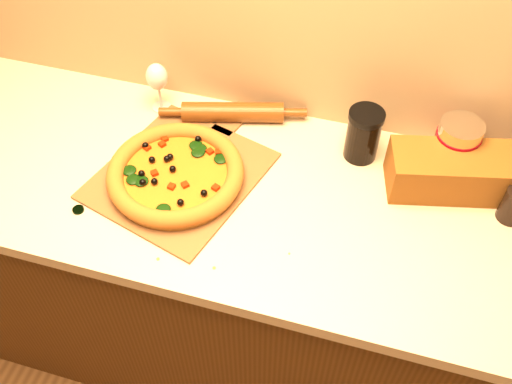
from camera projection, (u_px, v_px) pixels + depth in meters
name	position (u px, v px, depth m)	size (l,w,h in m)	color
cabinet	(234.00, 280.00, 1.87)	(2.80, 0.65, 0.86)	#492D0F
countertop	(229.00, 191.00, 1.53)	(2.84, 0.68, 0.04)	beige
pizza_peel	(183.00, 171.00, 1.54)	(0.49, 0.62, 0.01)	brown
pizza	(176.00, 174.00, 1.50)	(0.36, 0.36, 0.05)	#B9772E
bottle_cap	(78.00, 210.00, 1.46)	(0.03, 0.03, 0.01)	black
rolling_pin	(233.00, 112.00, 1.66)	(0.42, 0.14, 0.06)	#613410
coffee_canister	(455.00, 146.00, 1.49)	(0.12, 0.12, 0.16)	silver
bread_bag	(472.00, 173.00, 1.46)	(0.43, 0.14, 0.12)	brown
wine_glass	(157.00, 78.00, 1.63)	(0.06, 0.06, 0.16)	silver
dark_jar	(363.00, 134.00, 1.53)	(0.10, 0.10, 0.15)	black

